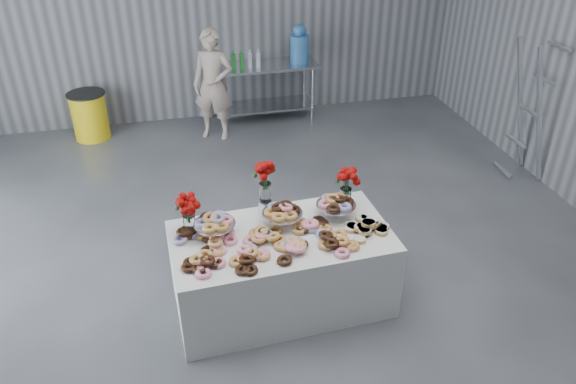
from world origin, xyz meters
The scene contains 17 objects.
ground centered at (0.00, 0.00, 0.00)m, with size 9.00×9.00×0.00m, color #383A3F.
room_walls centered at (-0.27, 0.07, 2.64)m, with size 8.04×9.04×4.02m.
display_table centered at (0.30, 0.05, 0.38)m, with size 1.90×1.00×0.75m, color white.
prep_table centered at (1.00, 4.10, 0.62)m, with size 1.50×0.60×0.90m.
donut_mounds centered at (0.30, 0.00, 0.80)m, with size 1.80×0.80×0.09m, color #E19F52, non-canonical shape.
cake_stand_left centered at (-0.26, 0.17, 0.89)m, with size 0.36×0.36×0.17m.
cake_stand_mid centered at (0.34, 0.20, 0.89)m, with size 0.36×0.36×0.17m.
cake_stand_right centered at (0.84, 0.22, 0.89)m, with size 0.36×0.36×0.17m.
danish_pile centered at (1.05, -0.07, 0.81)m, with size 0.48×0.48×0.11m, color silver, non-canonical shape.
bouquet_left centered at (-0.47, 0.26, 1.05)m, with size 0.26×0.26×0.42m.
bouquet_right centered at (0.98, 0.38, 1.05)m, with size 0.26×0.26×0.42m.
bouquet_center centered at (0.23, 0.39, 1.13)m, with size 0.26×0.26×0.57m.
water_jug centered at (1.50, 4.10, 1.15)m, with size 0.28×0.28×0.55m.
drink_bottles centered at (0.68, 4.00, 1.04)m, with size 0.54×0.08×0.27m, color #268C33, non-canonical shape.
person centered at (0.16, 3.73, 0.79)m, with size 0.57×0.38×1.57m, color #CC8C93.
trash_barrel centered at (-1.60, 4.10, 0.34)m, with size 0.53×0.53×0.68m.
stepladder centered at (3.75, 1.65, 0.89)m, with size 0.24×0.45×1.78m, color silver, non-canonical shape.
Camera 1 is at (-0.57, -3.80, 3.58)m, focal length 35.00 mm.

